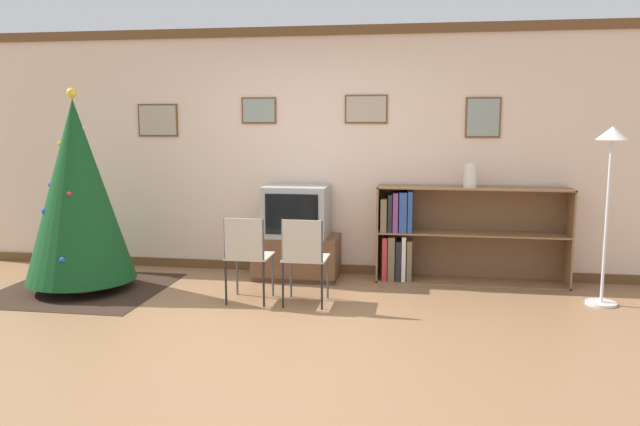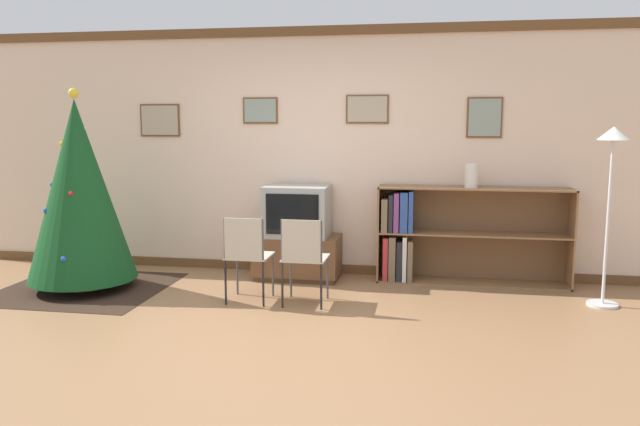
# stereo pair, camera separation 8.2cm
# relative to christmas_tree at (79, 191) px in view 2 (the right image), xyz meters

# --- Properties ---
(ground_plane) EXTENTS (24.00, 24.00, 0.00)m
(ground_plane) POSITION_rel_christmas_tree_xyz_m (2.20, -1.00, -1.00)
(ground_plane) COLOR #936B47
(wall_back) EXTENTS (8.58, 0.11, 2.70)m
(wall_back) POSITION_rel_christmas_tree_xyz_m (2.20, 1.15, 0.35)
(wall_back) COLOR beige
(wall_back) RESTS_ON ground_plane
(area_rug) EXTENTS (1.63, 1.54, 0.01)m
(area_rug) POSITION_rel_christmas_tree_xyz_m (0.00, 0.00, -1.00)
(area_rug) COLOR #332319
(area_rug) RESTS_ON ground_plane
(christmas_tree) EXTENTS (1.07, 1.07, 2.00)m
(christmas_tree) POSITION_rel_christmas_tree_xyz_m (0.00, 0.00, 0.00)
(christmas_tree) COLOR maroon
(christmas_tree) RESTS_ON area_rug
(tv_console) EXTENTS (0.91, 0.54, 0.47)m
(tv_console) POSITION_rel_christmas_tree_xyz_m (2.05, 0.81, -0.77)
(tv_console) COLOR #4C311E
(tv_console) RESTS_ON ground_plane
(television) EXTENTS (0.68, 0.52, 0.54)m
(television) POSITION_rel_christmas_tree_xyz_m (2.05, 0.81, -0.27)
(television) COLOR #9E9E99
(television) RESTS_ON tv_console
(folding_chair_left) EXTENTS (0.40, 0.40, 0.82)m
(folding_chair_left) POSITION_rel_christmas_tree_xyz_m (1.78, -0.20, -0.53)
(folding_chair_left) COLOR #BCB29E
(folding_chair_left) RESTS_ON ground_plane
(folding_chair_right) EXTENTS (0.40, 0.40, 0.82)m
(folding_chair_right) POSITION_rel_christmas_tree_xyz_m (2.32, -0.20, -0.53)
(folding_chair_right) COLOR #BCB29E
(folding_chair_right) RESTS_ON ground_plane
(bookshelf) EXTENTS (1.97, 0.36, 1.01)m
(bookshelf) POSITION_rel_christmas_tree_xyz_m (3.58, 0.92, -0.50)
(bookshelf) COLOR olive
(bookshelf) RESTS_ON ground_plane
(vase) EXTENTS (0.13, 0.13, 0.25)m
(vase) POSITION_rel_christmas_tree_xyz_m (3.86, 0.86, 0.14)
(vase) COLOR silver
(vase) RESTS_ON bookshelf
(standing_lamp) EXTENTS (0.28, 0.28, 1.65)m
(standing_lamp) POSITION_rel_christmas_tree_xyz_m (5.05, 0.28, 0.26)
(standing_lamp) COLOR silver
(standing_lamp) RESTS_ON ground_plane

